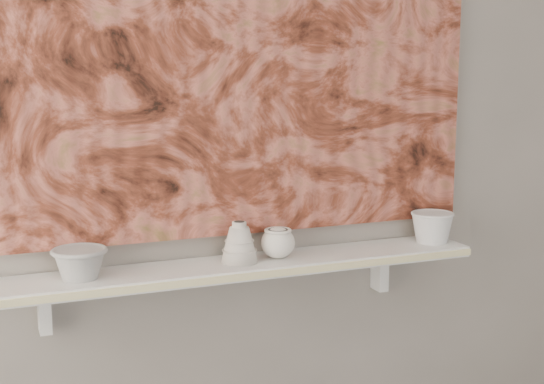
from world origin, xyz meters
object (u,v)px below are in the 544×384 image
bowl_grey (80,263)px  bowl_white (432,227)px  painting (222,32)px  bell_vessel (239,242)px  cup_cream (278,243)px  shelf (234,268)px

bowl_grey → bowl_white: (1.03, 0.00, 0.01)m
bowl_grey → bowl_white: 1.03m
painting → bell_vessel: 0.56m
bowl_white → bell_vessel: bearing=180.0°
painting → bell_vessel: bearing=-78.6°
bowl_white → painting: bearing=172.7°
bowl_white → bowl_grey: bearing=180.0°
painting → cup_cream: (0.13, -0.08, -0.57)m
bell_vessel → bowl_white: (0.61, 0.00, -0.01)m
bowl_grey → bowl_white: bearing=0.0°
cup_cream → bell_vessel: 0.11m
shelf → bell_vessel: bell_vessel is taller
shelf → bowl_white: (0.63, 0.00, 0.06)m
painting → cup_cream: bearing=-32.0°
bell_vessel → shelf: bearing=180.0°
cup_cream → bell_vessel: bell_vessel is taller
bell_vessel → cup_cream: bearing=0.0°
shelf → bell_vessel: bearing=0.0°
cup_cream → bell_vessel: (-0.11, 0.00, 0.01)m
shelf → cup_cream: (0.13, 0.00, 0.06)m
painting → bowl_grey: size_ratio=10.79×
bowl_grey → cup_cream: 0.53m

